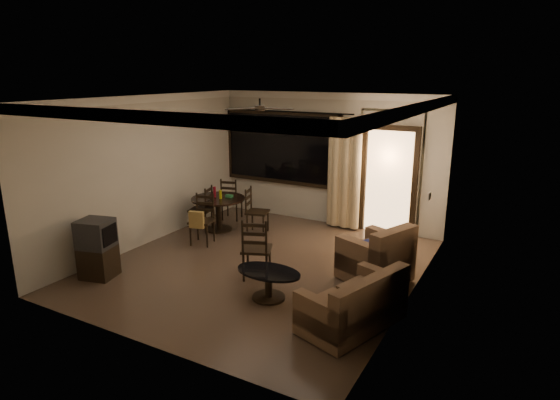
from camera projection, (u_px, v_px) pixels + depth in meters
The scene contains 12 objects.
ground at pixel (262, 265), 8.00m from camera, with size 5.50×5.50×0.00m, color #7F6651.
room_shell at pixel (337, 148), 8.74m from camera, with size 5.50×6.70×5.50m.
dining_table at pixel (218, 205), 9.68m from camera, with size 1.11×1.11×0.91m.
dining_chair_west at pixel (202, 217), 9.70m from camera, with size 0.51×0.51×0.95m.
dining_chair_east at pixel (257, 220), 9.54m from camera, with size 0.51×0.51×0.95m.
dining_chair_south at pixel (202, 229), 8.94m from camera, with size 0.51×0.55×0.95m.
dining_chair_north at pixel (232, 207), 10.48m from camera, with size 0.51×0.51×0.95m.
tv_cabinet at pixel (97, 248), 7.43m from camera, with size 0.60×0.56×0.96m.
sofa at pixel (356, 306), 5.97m from camera, with size 1.16×1.58×0.75m.
armchair at pixel (378, 259), 7.31m from camera, with size 1.17×1.17×0.90m.
coffee_table at pixel (269, 280), 6.75m from camera, with size 0.99×0.59×0.43m.
side_chair at pixel (257, 260), 7.44m from camera, with size 0.59×0.59×1.02m.
Camera 1 is at (3.87, -6.35, 3.18)m, focal length 30.00 mm.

